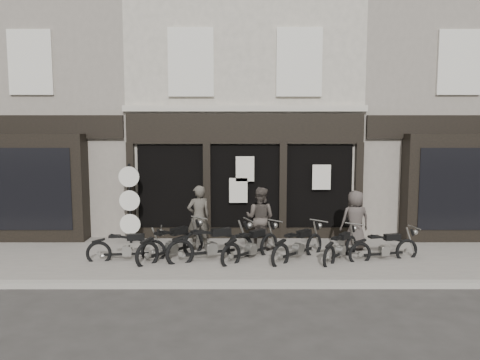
{
  "coord_description": "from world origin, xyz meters",
  "views": [
    {
      "loc": [
        -0.16,
        -11.15,
        3.47
      ],
      "look_at": [
        -0.15,
        1.6,
        2.05
      ],
      "focal_mm": 35.0,
      "sensor_mm": 36.0,
      "label": 1
    }
  ],
  "objects_px": {
    "motorcycle_2": "(212,247)",
    "motorcycle_6": "(384,250)",
    "motorcycle_4": "(298,248)",
    "man_centre": "(260,218)",
    "advert_sign_post": "(130,207)",
    "man_left": "(199,217)",
    "motorcycle_3": "(251,248)",
    "motorcycle_1": "(172,246)",
    "motorcycle_0": "(127,250)",
    "motorcycle_5": "(341,250)",
    "man_right": "(355,220)"
  },
  "relations": [
    {
      "from": "motorcycle_4",
      "to": "motorcycle_5",
      "type": "relative_size",
      "value": 1.01
    },
    {
      "from": "advert_sign_post",
      "to": "motorcycle_6",
      "type": "bearing_deg",
      "value": -14.64
    },
    {
      "from": "motorcycle_4",
      "to": "motorcycle_1",
      "type": "bearing_deg",
      "value": 132.57
    },
    {
      "from": "motorcycle_2",
      "to": "man_centre",
      "type": "relative_size",
      "value": 1.28
    },
    {
      "from": "motorcycle_0",
      "to": "man_centre",
      "type": "height_order",
      "value": "man_centre"
    },
    {
      "from": "motorcycle_2",
      "to": "man_centre",
      "type": "bearing_deg",
      "value": 21.28
    },
    {
      "from": "motorcycle_1",
      "to": "man_right",
      "type": "xyz_separation_m",
      "value": [
        4.93,
        0.85,
        0.52
      ]
    },
    {
      "from": "man_centre",
      "to": "motorcycle_3",
      "type": "bearing_deg",
      "value": 98.02
    },
    {
      "from": "advert_sign_post",
      "to": "motorcycle_2",
      "type": "bearing_deg",
      "value": -35.96
    },
    {
      "from": "motorcycle_4",
      "to": "motorcycle_5",
      "type": "distance_m",
      "value": 1.09
    },
    {
      "from": "motorcycle_2",
      "to": "man_left",
      "type": "relative_size",
      "value": 1.24
    },
    {
      "from": "advert_sign_post",
      "to": "man_left",
      "type": "bearing_deg",
      "value": -18.06
    },
    {
      "from": "motorcycle_5",
      "to": "man_centre",
      "type": "xyz_separation_m",
      "value": [
        -2.04,
        1.07,
        0.62
      ]
    },
    {
      "from": "motorcycle_6",
      "to": "man_right",
      "type": "relative_size",
      "value": 1.16
    },
    {
      "from": "motorcycle_4",
      "to": "motorcycle_6",
      "type": "relative_size",
      "value": 0.87
    },
    {
      "from": "motorcycle_6",
      "to": "man_left",
      "type": "bearing_deg",
      "value": 153.8
    },
    {
      "from": "motorcycle_4",
      "to": "man_centre",
      "type": "height_order",
      "value": "man_centre"
    },
    {
      "from": "motorcycle_3",
      "to": "motorcycle_6",
      "type": "xyz_separation_m",
      "value": [
        3.4,
        -0.09,
        -0.03
      ]
    },
    {
      "from": "motorcycle_2",
      "to": "motorcycle_4",
      "type": "relative_size",
      "value": 1.32
    },
    {
      "from": "motorcycle_1",
      "to": "advert_sign_post",
      "type": "distance_m",
      "value": 2.25
    },
    {
      "from": "motorcycle_0",
      "to": "man_centre",
      "type": "distance_m",
      "value": 3.67
    },
    {
      "from": "motorcycle_3",
      "to": "motorcycle_0",
      "type": "bearing_deg",
      "value": 136.56
    },
    {
      "from": "motorcycle_3",
      "to": "motorcycle_6",
      "type": "relative_size",
      "value": 0.87
    },
    {
      "from": "motorcycle_5",
      "to": "advert_sign_post",
      "type": "xyz_separation_m",
      "value": [
        -5.78,
        1.65,
        0.83
      ]
    },
    {
      "from": "motorcycle_2",
      "to": "motorcycle_6",
      "type": "height_order",
      "value": "motorcycle_2"
    },
    {
      "from": "man_left",
      "to": "man_centre",
      "type": "relative_size",
      "value": 1.03
    },
    {
      "from": "motorcycle_5",
      "to": "man_left",
      "type": "relative_size",
      "value": 0.93
    },
    {
      "from": "motorcycle_6",
      "to": "man_left",
      "type": "xyz_separation_m",
      "value": [
        -4.84,
        1.07,
        0.64
      ]
    },
    {
      "from": "motorcycle_1",
      "to": "motorcycle_3",
      "type": "xyz_separation_m",
      "value": [
        2.05,
        -0.05,
        -0.02
      ]
    },
    {
      "from": "motorcycle_0",
      "to": "motorcycle_5",
      "type": "distance_m",
      "value": 5.46
    },
    {
      "from": "motorcycle_4",
      "to": "man_left",
      "type": "bearing_deg",
      "value": 113.26
    },
    {
      "from": "motorcycle_0",
      "to": "motorcycle_4",
      "type": "xyz_separation_m",
      "value": [
        4.37,
        0.12,
        0.02
      ]
    },
    {
      "from": "motorcycle_0",
      "to": "motorcycle_2",
      "type": "distance_m",
      "value": 2.15
    },
    {
      "from": "motorcycle_3",
      "to": "advert_sign_post",
      "type": "relative_size",
      "value": 0.68
    },
    {
      "from": "advert_sign_post",
      "to": "motorcycle_4",
      "type": "bearing_deg",
      "value": -19.85
    },
    {
      "from": "motorcycle_0",
      "to": "man_left",
      "type": "relative_size",
      "value": 1.12
    },
    {
      "from": "motorcycle_6",
      "to": "man_left",
      "type": "height_order",
      "value": "man_left"
    },
    {
      "from": "motorcycle_0",
      "to": "motorcycle_4",
      "type": "height_order",
      "value": "motorcycle_4"
    },
    {
      "from": "motorcycle_0",
      "to": "man_right",
      "type": "relative_size",
      "value": 1.21
    },
    {
      "from": "motorcycle_0",
      "to": "motorcycle_5",
      "type": "height_order",
      "value": "motorcycle_0"
    },
    {
      "from": "man_right",
      "to": "advert_sign_post",
      "type": "distance_m",
      "value": 6.41
    },
    {
      "from": "man_left",
      "to": "man_right",
      "type": "height_order",
      "value": "man_left"
    },
    {
      "from": "motorcycle_5",
      "to": "motorcycle_1",
      "type": "bearing_deg",
      "value": 125.33
    },
    {
      "from": "motorcycle_1",
      "to": "advert_sign_post",
      "type": "relative_size",
      "value": 0.74
    },
    {
      "from": "man_centre",
      "to": "man_right",
      "type": "bearing_deg",
      "value": -160.39
    },
    {
      "from": "motorcycle_5",
      "to": "man_left",
      "type": "xyz_separation_m",
      "value": [
        -3.73,
        1.01,
        0.65
      ]
    },
    {
      "from": "motorcycle_1",
      "to": "motorcycle_3",
      "type": "bearing_deg",
      "value": -49.63
    },
    {
      "from": "motorcycle_4",
      "to": "advert_sign_post",
      "type": "xyz_separation_m",
      "value": [
        -4.7,
        1.63,
        0.79
      ]
    },
    {
      "from": "motorcycle_0",
      "to": "man_right",
      "type": "height_order",
      "value": "man_right"
    },
    {
      "from": "motorcycle_1",
      "to": "motorcycle_2",
      "type": "distance_m",
      "value": 1.05
    }
  ]
}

